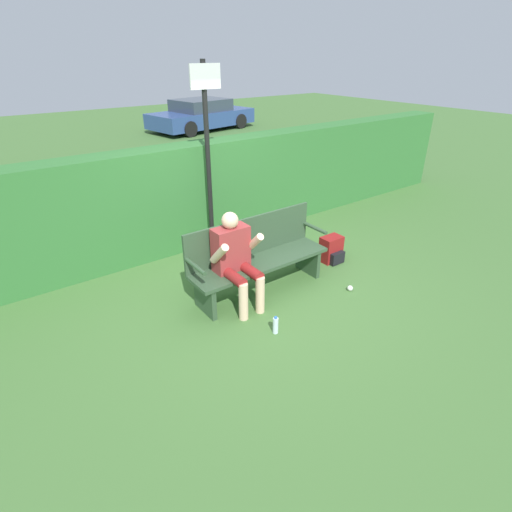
# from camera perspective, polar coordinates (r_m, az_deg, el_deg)

# --- Properties ---
(ground_plane) EXTENTS (40.00, 40.00, 0.00)m
(ground_plane) POSITION_cam_1_polar(r_m,az_deg,el_deg) (5.29, 0.67, -4.93)
(ground_plane) COLOR #426B33
(hedge_back) EXTENTS (12.00, 0.48, 1.59)m
(hedge_back) POSITION_cam_1_polar(r_m,az_deg,el_deg) (6.38, -9.38, 8.44)
(hedge_back) COLOR #337033
(hedge_back) RESTS_ON ground
(park_bench) EXTENTS (1.90, 0.48, 0.96)m
(park_bench) POSITION_cam_1_polar(r_m,az_deg,el_deg) (5.10, 0.18, -0.01)
(park_bench) COLOR #334C33
(park_bench) RESTS_ON ground
(person_seated) EXTENTS (0.57, 0.59, 1.18)m
(person_seated) POSITION_cam_1_polar(r_m,az_deg,el_deg) (4.72, -2.96, -0.04)
(person_seated) COLOR #993333
(person_seated) RESTS_ON ground
(backpack) EXTENTS (0.32, 0.29, 0.39)m
(backpack) POSITION_cam_1_polar(r_m,az_deg,el_deg) (6.04, 10.75, 0.88)
(backpack) COLOR maroon
(backpack) RESTS_ON ground
(water_bottle) EXTENTS (0.06, 0.06, 0.22)m
(water_bottle) POSITION_cam_1_polar(r_m,az_deg,el_deg) (4.50, 2.81, -9.86)
(water_bottle) COLOR silver
(water_bottle) RESTS_ON ground
(signpost) EXTENTS (0.45, 0.09, 2.73)m
(signpost) POSITION_cam_1_polar(r_m,az_deg,el_deg) (5.84, -6.90, 14.99)
(signpost) COLOR black
(signpost) RESTS_ON ground
(parked_car) EXTENTS (4.39, 2.54, 1.15)m
(parked_car) POSITION_cam_1_polar(r_m,az_deg,el_deg) (16.84, -7.80, 19.31)
(parked_car) COLOR #2D4784
(parked_car) RESTS_ON ground
(litter_crumple) EXTENTS (0.07, 0.07, 0.07)m
(litter_crumple) POSITION_cam_1_polar(r_m,az_deg,el_deg) (5.41, 13.28, -4.50)
(litter_crumple) COLOR silver
(litter_crumple) RESTS_ON ground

